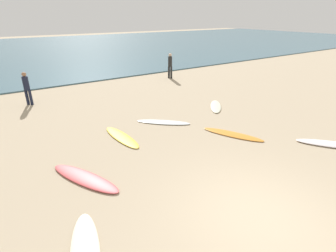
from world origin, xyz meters
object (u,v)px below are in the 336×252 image
surfboard_0 (334,144)px  surfboard_4 (163,122)px  surfboard_2 (233,134)px  surfboard_5 (85,178)px  surfboard_6 (216,106)px  beachgoer_mid (27,87)px  surfboard_3 (122,137)px  beachgoer_near (170,64)px

surfboard_0 → surfboard_4: surfboard_0 is taller
surfboard_2 → surfboard_5: (-5.59, 0.27, 0.01)m
surfboard_6 → surfboard_2: bearing=-80.4°
surfboard_0 → surfboard_5: (-7.90, 2.86, 0.00)m
surfboard_6 → beachgoer_mid: bearing=-174.5°
surfboard_0 → surfboard_5: same height
surfboard_3 → beachgoer_mid: size_ratio=1.37×
surfboard_0 → surfboard_6: size_ratio=1.29×
surfboard_2 → surfboard_4: size_ratio=1.03×
surfboard_3 → beachgoer_mid: bearing=-74.1°
surfboard_6 → surfboard_4: bearing=-133.9°
surfboard_0 → surfboard_2: surfboard_0 is taller
surfboard_4 → surfboard_6: surfboard_6 is taller
surfboard_5 → surfboard_6: 7.71m
surfboard_4 → beachgoer_mid: 7.27m
surfboard_6 → beachgoer_mid: 9.41m
surfboard_0 → beachgoer_near: beachgoer_near is taller
surfboard_0 → surfboard_3: (-5.93, 4.73, -0.01)m
surfboard_4 → surfboard_0: bearing=-100.0°
surfboard_2 → surfboard_3: (-3.61, 2.14, 0.00)m
surfboard_2 → surfboard_3: 4.20m
surfboard_3 → surfboard_6: surfboard_6 is taller
surfboard_5 → surfboard_6: size_ratio=1.28×
beachgoer_mid → surfboard_5: bearing=-47.0°
surfboard_0 → surfboard_2: (-2.32, 2.59, -0.01)m
surfboard_2 → beachgoer_near: beachgoer_near is taller
surfboard_6 → surfboard_0: bearing=-41.9°
surfboard_0 → surfboard_3: surfboard_0 is taller
surfboard_0 → surfboard_6: (-0.60, 5.33, -0.00)m
surfboard_3 → surfboard_5: 2.72m
surfboard_2 → beachgoer_near: bearing=-135.8°
beachgoer_mid → surfboard_2: bearing=-13.6°
surfboard_0 → surfboard_4: size_ratio=1.09×
surfboard_0 → beachgoer_near: 11.84m
surfboard_2 → surfboard_6: (1.72, 2.74, 0.01)m
surfboard_6 → beachgoer_mid: (-7.56, 5.53, 0.88)m
surfboard_0 → surfboard_3: size_ratio=1.09×
surfboard_2 → beachgoer_mid: (-5.84, 8.27, 0.89)m
surfboard_3 → surfboard_0: bearing=137.3°
surfboard_5 → beachgoer_near: beachgoer_near is taller
surfboard_0 → beachgoer_near: size_ratio=1.42×
surfboard_2 → beachgoer_mid: size_ratio=1.41×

